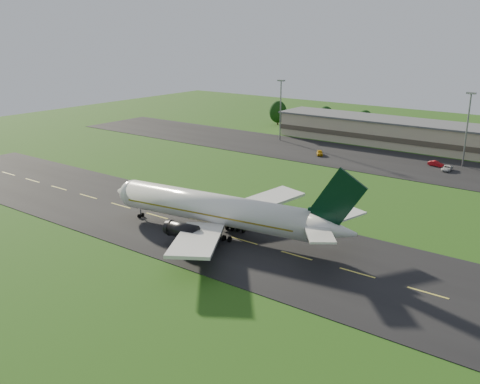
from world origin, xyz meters
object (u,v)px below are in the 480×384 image
Objects in this scene: light_mast_west at (281,103)px; service_vehicle_b at (436,164)px; airliner at (218,210)px; light_mast_centre at (468,121)px; service_vehicle_a at (320,153)px; service_vehicle_c at (447,168)px.

light_mast_west is 55.60m from service_vehicle_b.
airliner is 2.51× the size of light_mast_centre.
service_vehicle_a is 33.00m from service_vehicle_b.
service_vehicle_a is 0.90× the size of service_vehicle_c.
light_mast_centre is (21.96, 79.88, 8.08)m from airliner.
service_vehicle_a is at bearing 95.45° from airliner.
service_vehicle_a reaches higher than service_vehicle_c.
service_vehicle_b is at bearing 70.10° from airliner.
light_mast_west reaches higher than service_vehicle_c.
light_mast_west is 27.73m from service_vehicle_a.
light_mast_west reaches higher than service_vehicle_b.
service_vehicle_b is at bearing -18.63° from service_vehicle_a.
light_mast_centre is 41.60m from service_vehicle_a.
light_mast_west is at bearing 93.09° from service_vehicle_b.
service_vehicle_a is 1.03× the size of service_vehicle_b.
service_vehicle_a is (-38.02, -12.01, -11.89)m from light_mast_centre.
airliner is 2.51× the size of light_mast_west.
light_mast_west is at bearing 180.00° from light_mast_centre.
light_mast_centre is at bearing -14.27° from service_vehicle_a.
light_mast_centre is at bearing 0.00° from light_mast_west.
service_vehicle_b is (32.13, 7.52, -0.05)m from service_vehicle_a.
light_mast_centre reaches higher than service_vehicle_c.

